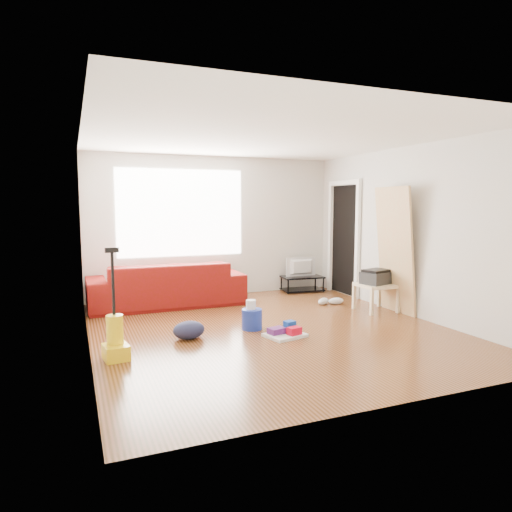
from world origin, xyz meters
name	(u,v)px	position (x,y,z in m)	size (l,w,h in m)	color
room	(271,234)	(0.07, 0.15, 1.25)	(4.51, 5.01, 2.51)	#46260A
sofa	(167,305)	(-0.98, 1.95, 0.00)	(2.47, 0.96, 0.72)	#5F1004
tv_stand	(302,283)	(1.65, 2.22, 0.15)	(0.81, 0.51, 0.29)	black
tv	(302,267)	(1.65, 2.22, 0.47)	(0.61, 0.08, 0.35)	black
side_table	(376,288)	(1.95, 0.36, 0.36)	(0.53, 0.53, 0.43)	#C7B790
printer	(376,277)	(1.95, 0.36, 0.53)	(0.50, 0.43, 0.22)	#242425
bucket	(252,329)	(-0.22, 0.09, 0.00)	(0.27, 0.27, 0.27)	#1A2F99
toilet_paper	(251,314)	(-0.23, 0.11, 0.19)	(0.13, 0.13, 0.12)	silver
cleaning_tray	(285,332)	(0.05, -0.37, 0.05)	(0.54, 0.47, 0.17)	silver
backpack	(189,339)	(-1.10, -0.02, 0.00)	(0.40, 0.32, 0.22)	black
sneakers	(330,301)	(1.52, 1.01, 0.06)	(0.49, 0.25, 0.11)	silver
vacuum	(115,339)	(-2.00, -0.45, 0.22)	(0.28, 0.32, 1.19)	yellow
door_panel	(393,312)	(2.13, 0.16, 0.00)	(0.04, 0.77, 1.92)	tan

